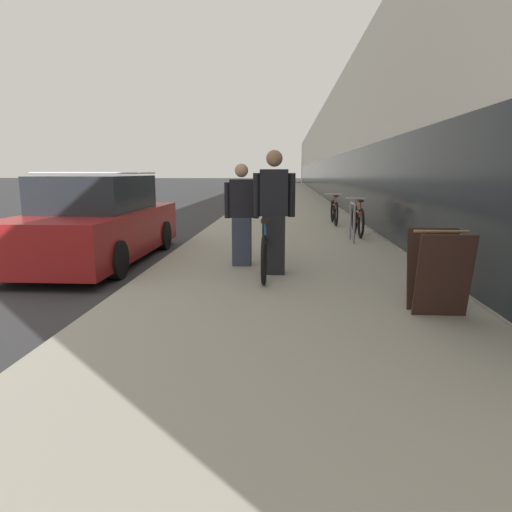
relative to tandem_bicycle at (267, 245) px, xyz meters
name	(u,v)px	position (x,y,z in m)	size (l,w,h in m)	color
sidewalk_slab	(286,199)	(0.32, 19.37, -0.43)	(4.35, 70.00, 0.13)	gray
storefront_facade	(386,155)	(7.53, 27.37, 2.34)	(10.01, 70.00, 5.68)	silver
tandem_bicycle	(267,245)	(0.00, 0.00, 0.00)	(0.52, 2.80, 0.85)	black
person_rider	(274,213)	(0.11, -0.37, 0.54)	(0.61, 0.24, 1.80)	black
person_bystander	(242,215)	(-0.42, 0.22, 0.45)	(0.55, 0.22, 1.62)	#33384C
bike_rack_hoop	(352,218)	(1.72, 2.90, 0.15)	(0.05, 0.60, 0.84)	gray
cruiser_bike_nearest	(358,220)	(2.00, 3.92, 0.00)	(0.52, 1.65, 0.87)	black
cruiser_bike_middle	(334,211)	(1.69, 6.28, 0.00)	(0.52, 1.69, 0.85)	black
sandwich_board_sign	(438,272)	(1.91, -2.17, 0.08)	(0.56, 0.56, 0.90)	#331E19
parked_sedan_curbside	(99,223)	(-3.10, 1.02, 0.21)	(1.86, 4.53, 1.62)	maroon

